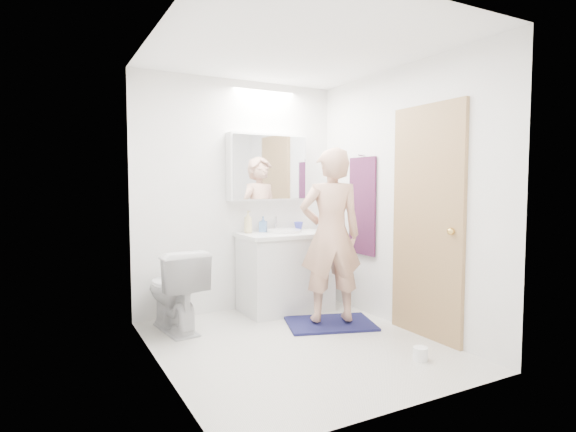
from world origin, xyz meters
TOP-DOWN VIEW (x-y plane):
  - floor at (0.00, 0.00)m, footprint 2.50×2.50m
  - ceiling at (0.00, 0.00)m, footprint 2.50×2.50m
  - wall_back at (0.00, 1.25)m, footprint 2.50×0.00m
  - wall_front at (0.00, -1.25)m, footprint 2.50×0.00m
  - wall_left at (-1.10, 0.00)m, footprint 0.00×2.50m
  - wall_right at (1.10, 0.00)m, footprint 0.00×2.50m
  - vanity_cabinet at (0.40, 0.96)m, footprint 0.90×0.55m
  - countertop at (0.40, 0.96)m, footprint 0.95×0.58m
  - sink_basin at (0.40, 0.99)m, footprint 0.36×0.36m
  - faucet at (0.40, 1.19)m, footprint 0.02×0.02m
  - medicine_cabinet at (0.30, 1.18)m, footprint 0.88×0.14m
  - mirror_panel at (0.30, 1.10)m, footprint 0.84×0.01m
  - toilet at (-0.79, 0.85)m, footprint 0.50×0.78m
  - bath_rug at (0.54, 0.32)m, footprint 0.93×0.77m
  - person at (0.54, 0.32)m, footprint 0.68×0.55m
  - door at (1.08, -0.35)m, footprint 0.04×0.80m
  - door_knob at (1.04, -0.65)m, footprint 0.06×0.06m
  - towel at (1.08, 0.55)m, footprint 0.02×0.42m
  - towel_hook at (1.07, 0.55)m, footprint 0.07×0.02m
  - soap_bottle_a at (0.05, 1.11)m, footprint 0.11×0.11m
  - soap_bottle_b at (0.23, 1.15)m, footprint 0.11×0.11m
  - toothbrush_cup at (0.65, 1.12)m, footprint 0.12×0.12m
  - toilet_paper_roll at (0.65, -0.74)m, footprint 0.11×0.11m

SIDE VIEW (x-z plane):
  - floor at x=0.00m, z-range 0.00..0.00m
  - bath_rug at x=0.54m, z-range 0.00..0.02m
  - toilet_paper_roll at x=0.65m, z-range 0.00..0.10m
  - toilet at x=-0.79m, z-range 0.00..0.75m
  - vanity_cabinet at x=0.40m, z-range 0.00..0.78m
  - countertop at x=0.40m, z-range 0.78..0.82m
  - sink_basin at x=0.40m, z-range 0.82..0.85m
  - person at x=0.54m, z-range 0.05..1.66m
  - toothbrush_cup at x=0.65m, z-range 0.82..0.91m
  - faucet at x=0.40m, z-range 0.82..0.98m
  - soap_bottle_b at x=0.23m, z-range 0.82..0.99m
  - soap_bottle_a at x=0.05m, z-range 0.82..1.05m
  - door_knob at x=1.04m, z-range 0.92..0.98m
  - door at x=1.08m, z-range 0.00..2.00m
  - towel at x=1.08m, z-range 0.60..1.60m
  - wall_back at x=0.00m, z-range -0.05..2.45m
  - wall_front at x=0.00m, z-range -0.05..2.45m
  - wall_left at x=-1.10m, z-range -0.05..2.45m
  - wall_right at x=1.10m, z-range -0.05..2.45m
  - medicine_cabinet at x=0.30m, z-range 1.15..1.85m
  - mirror_panel at x=0.30m, z-range 1.17..1.83m
  - towel_hook at x=1.07m, z-range 1.61..1.63m
  - ceiling at x=0.00m, z-range 2.40..2.40m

